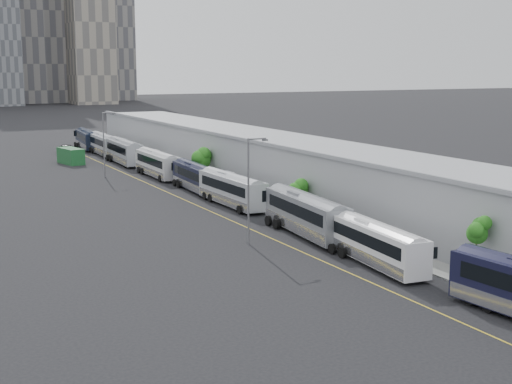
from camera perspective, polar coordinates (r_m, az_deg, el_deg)
sidewalk at (r=79.58m, az=5.34°, el=-1.73°), size 10.00×170.00×0.12m
lane_line at (r=74.58m, az=-1.49°, el=-2.52°), size 0.12×160.00×0.02m
depot at (r=81.15m, az=7.76°, el=0.93°), size 12.45×160.40×7.20m
bus_2 at (r=59.49m, az=9.58°, el=-4.40°), size 3.63×12.43×3.58m
bus_3 at (r=69.36m, az=4.03°, el=-2.07°), size 4.05×13.97×4.03m
bus_4 at (r=83.60m, az=-1.94°, el=-0.03°), size 2.93×13.18×3.84m
bus_5 at (r=94.24m, az=-4.84°, el=1.02°), size 3.22×12.53×3.63m
bus_6 at (r=106.71m, az=-7.88°, el=2.06°), size 2.94×13.21×3.85m
bus_7 at (r=122.30m, az=-10.51°, el=3.04°), size 3.32×14.08×4.09m
bus_8 at (r=135.31m, az=-12.07°, el=3.61°), size 3.08×13.50×3.93m
bus_9 at (r=146.26m, az=-13.36°, el=4.00°), size 3.62×13.13×3.79m
tree_1 at (r=56.67m, az=17.28°, el=-3.00°), size 1.62×1.62×4.73m
tree_2 at (r=77.31m, az=3.31°, el=0.15°), size 2.23×2.23×4.11m
tree_3 at (r=100.27m, az=-4.42°, el=2.81°), size 2.75×2.75×5.07m
street_lamp_near at (r=64.93m, az=-0.47°, el=0.64°), size 2.04×0.22×9.82m
street_lamp_far at (r=107.46m, az=-12.00°, el=4.07°), size 2.04×0.22×9.61m
shipping_container at (r=124.32m, az=-14.60°, el=2.81°), size 3.54×6.43×2.66m
suv at (r=138.79m, az=-14.90°, el=3.31°), size 3.59×6.36×1.68m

